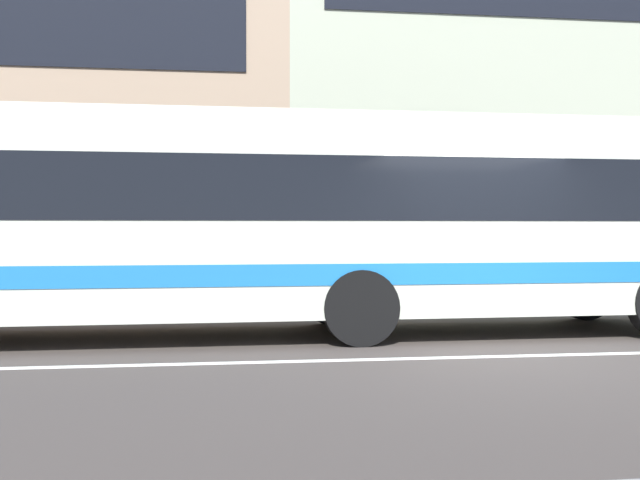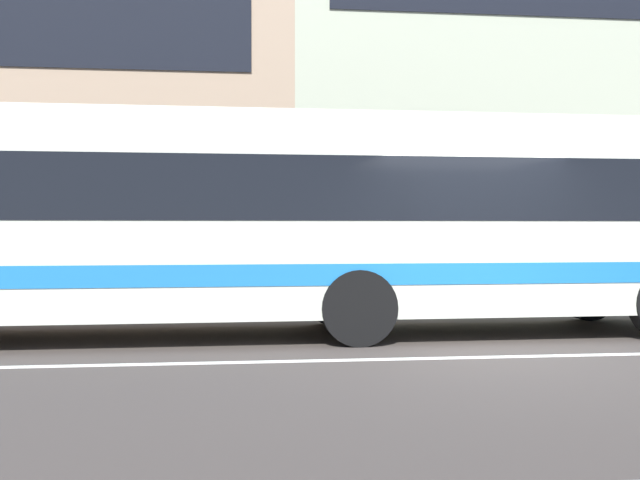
# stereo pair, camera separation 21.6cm
# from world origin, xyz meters

# --- Properties ---
(ground_plane) EXTENTS (160.00, 160.00, 0.00)m
(ground_plane) POSITION_xyz_m (0.00, 0.00, 0.00)
(ground_plane) COLOR #423B36
(lane_centre_line) EXTENTS (60.00, 0.16, 0.01)m
(lane_centre_line) POSITION_xyz_m (0.00, 0.00, 0.00)
(lane_centre_line) COLOR silver
(lane_centre_line) RESTS_ON ground_plane
(apartment_block_right) EXTENTS (19.73, 10.67, 13.60)m
(apartment_block_right) POSITION_xyz_m (8.16, 13.93, 6.80)
(apartment_block_right) COLOR #B3BA9E
(apartment_block_right) RESTS_ON ground_plane
(transit_bus) EXTENTS (12.22, 2.70, 3.10)m
(transit_bus) POSITION_xyz_m (-2.32, 2.17, 1.71)
(transit_bus) COLOR beige
(transit_bus) RESTS_ON ground_plane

